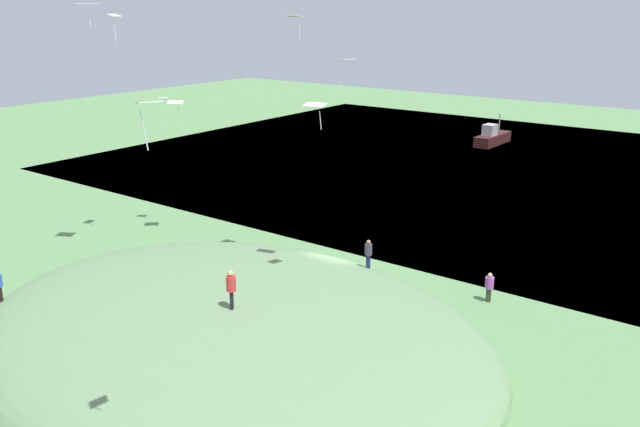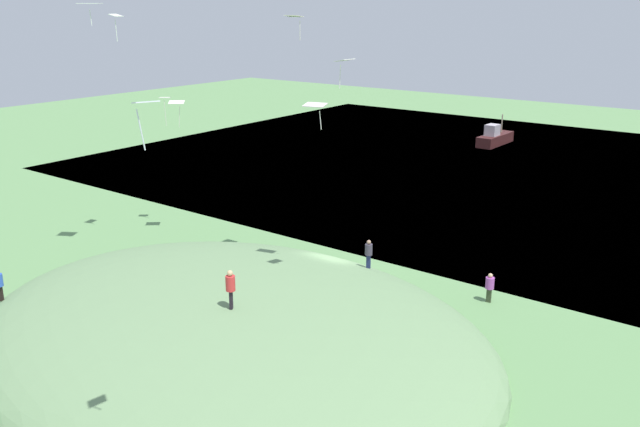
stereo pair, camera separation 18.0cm
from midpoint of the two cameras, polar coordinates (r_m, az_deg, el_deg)
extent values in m
plane|color=#5E8A53|center=(37.65, 1.48, -5.82)|extent=(160.00, 160.00, 0.00)
cube|color=#334867|center=(64.98, 17.95, 3.15)|extent=(55.08, 80.00, 0.40)
ellipsoid|color=#698B5D|center=(31.84, -7.75, -10.56)|extent=(20.74, 26.32, 4.96)
cube|color=#3C1919|center=(77.35, 14.87, 6.18)|extent=(6.21, 1.92, 1.15)
cube|color=#A89EA8|center=(76.31, 14.65, 6.96)|extent=(1.65, 1.27, 1.22)
cylinder|color=gray|center=(78.47, 15.42, 7.48)|extent=(0.14, 0.14, 2.06)
cube|color=black|center=(28.78, -7.47, -7.35)|extent=(0.26, 0.23, 0.84)
cylinder|color=red|center=(28.48, -7.53, -5.97)|extent=(0.57, 0.57, 0.67)
sphere|color=tan|center=(28.30, -7.56, -5.11)|extent=(0.25, 0.25, 0.25)
cube|color=black|center=(36.75, -25.63, -6.22)|extent=(0.23, 0.26, 0.80)
cube|color=navy|center=(35.67, 4.33, -4.13)|extent=(0.16, 0.24, 0.76)
cylinder|color=#3C3646|center=(35.42, 4.35, -3.10)|extent=(0.47, 0.47, 0.60)
sphere|color=#9D755F|center=(35.28, 4.37, -2.47)|extent=(0.23, 0.23, 0.23)
cube|color=#333B27|center=(36.06, 14.45, -6.82)|extent=(0.16, 0.26, 0.77)
cylinder|color=#9A459F|center=(35.79, 14.53, -5.80)|extent=(0.49, 0.49, 0.61)
sphere|color=tan|center=(35.63, 14.58, -5.18)|extent=(0.23, 0.23, 0.23)
cube|color=white|center=(45.21, -13.08, 9.68)|extent=(0.80, 0.83, 0.06)
cylinder|color=white|center=(45.28, -13.05, 8.39)|extent=(0.15, 0.10, 1.70)
cube|color=white|center=(17.19, -14.45, 9.26)|extent=(0.72, 0.63, 0.09)
cylinder|color=white|center=(17.27, -14.85, 6.96)|extent=(0.19, 0.04, 1.06)
cube|color=white|center=(39.46, -19.07, 16.69)|extent=(1.29, 1.41, 0.04)
cylinder|color=white|center=(39.32, -18.97, 15.65)|extent=(0.04, 0.10, 0.87)
cube|color=white|center=(43.10, -12.11, 9.33)|extent=(1.14, 1.18, 0.15)
cylinder|color=white|center=(43.18, -11.87, 8.14)|extent=(0.05, 0.18, 1.33)
cube|color=white|center=(42.21, -17.01, 15.97)|extent=(0.91, 0.75, 0.17)
cylinder|color=white|center=(42.02, -16.99, 14.83)|extent=(0.09, 0.15, 1.28)
cube|color=silver|center=(36.20, -2.11, 16.59)|extent=(0.64, 0.90, 0.11)
cylinder|color=silver|center=(36.22, -1.59, 15.44)|extent=(0.06, 0.06, 1.03)
cube|color=white|center=(28.48, 2.32, 13.03)|extent=(0.82, 0.60, 0.12)
cylinder|color=white|center=(28.56, 1.91, 11.67)|extent=(0.04, 0.07, 0.98)
cube|color=silver|center=(31.59, -0.27, 9.33)|extent=(0.96, 1.19, 0.13)
cylinder|color=silver|center=(31.55, 0.20, 8.02)|extent=(0.13, 0.06, 0.90)
camera|label=1|loc=(0.09, -89.84, 0.05)|focal=37.24mm
camera|label=2|loc=(0.09, 90.16, -0.05)|focal=37.24mm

